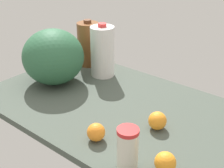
% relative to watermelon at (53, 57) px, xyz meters
% --- Properties ---
extents(countertop, '(1.20, 0.76, 0.03)m').
position_rel_watermelon_xyz_m(countertop, '(0.37, 0.02, -0.16)').
color(countertop, '#454E45').
rests_on(countertop, ground).
extents(watermelon, '(0.31, 0.31, 0.28)m').
position_rel_watermelon_xyz_m(watermelon, '(0.00, 0.00, 0.00)').
color(watermelon, '#2D613F').
rests_on(watermelon, countertop).
extents(tumbler_cup, '(0.07, 0.07, 0.16)m').
position_rel_watermelon_xyz_m(tumbler_cup, '(0.69, -0.29, -0.06)').
color(tumbler_cup, beige).
rests_on(tumbler_cup, countertop).
extents(milk_jug, '(0.13, 0.13, 0.29)m').
position_rel_watermelon_xyz_m(milk_jug, '(0.13, 0.23, -0.00)').
color(milk_jug, white).
rests_on(milk_jug, countertop).
extents(chocolate_milk_jug, '(0.12, 0.12, 0.27)m').
position_rel_watermelon_xyz_m(chocolate_milk_jug, '(-0.03, 0.29, -0.02)').
color(chocolate_milk_jug, brown).
rests_on(chocolate_milk_jug, countertop).
extents(orange_loose, '(0.07, 0.07, 0.07)m').
position_rel_watermelon_xyz_m(orange_loose, '(0.80, -0.22, -0.11)').
color(orange_loose, orange).
rests_on(orange_loose, countertop).
extents(orange_beside_bowl, '(0.07, 0.07, 0.07)m').
position_rel_watermelon_xyz_m(orange_beside_bowl, '(0.64, -0.02, -0.11)').
color(orange_beside_bowl, orange).
rests_on(orange_beside_bowl, countertop).
extents(orange_near_front, '(0.07, 0.07, 0.07)m').
position_rel_watermelon_xyz_m(orange_near_front, '(0.51, -0.24, -0.11)').
color(orange_near_front, orange).
rests_on(orange_near_front, countertop).
extents(lemon_by_jug, '(0.07, 0.07, 0.07)m').
position_rel_watermelon_xyz_m(lemon_by_jug, '(-0.12, 0.20, -0.11)').
color(lemon_by_jug, yellow).
rests_on(lemon_by_jug, countertop).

